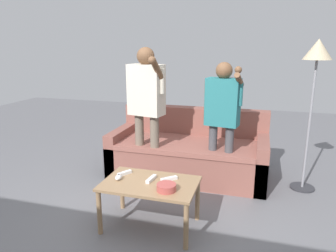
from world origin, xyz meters
TOP-DOWN VIEW (x-y plane):
  - ground_plane at (0.00, 0.00)m, footprint 12.00×12.00m
  - couch at (0.13, 1.36)m, footprint 1.97×0.92m
  - coffee_table at (0.06, 0.02)m, footprint 0.86×0.55m
  - snack_bowl at (0.25, -0.10)m, footprint 0.17×0.17m
  - game_remote_nunchuk at (-0.24, -0.01)m, footprint 0.06×0.09m
  - floor_lamp at (1.52, 1.30)m, footprint 0.30×0.30m
  - player_right at (0.57, 1.03)m, footprint 0.44×0.35m
  - player_left at (-0.31, 0.96)m, footprint 0.47×0.43m
  - game_remote_wand_near at (-0.24, 0.12)m, footprint 0.11×0.15m
  - game_remote_wand_far at (0.21, 0.11)m, footprint 0.14×0.14m
  - game_remote_wand_spare at (0.05, 0.06)m, footprint 0.06×0.17m

SIDE VIEW (x-z plane):
  - ground_plane at x=0.00m, z-range 0.00..0.00m
  - couch at x=0.13m, z-range -0.13..0.70m
  - coffee_table at x=0.06m, z-range 0.16..0.61m
  - game_remote_wand_spare at x=0.05m, z-range 0.45..0.48m
  - game_remote_wand_far at x=0.21m, z-range 0.45..0.48m
  - game_remote_wand_near at x=-0.24m, z-range 0.45..0.48m
  - game_remote_nunchuk at x=-0.24m, z-range 0.45..0.50m
  - snack_bowl at x=0.25m, z-range 0.45..0.51m
  - player_right at x=0.57m, z-range 0.19..1.68m
  - player_left at x=-0.31m, z-range 0.21..1.85m
  - floor_lamp at x=1.52m, z-range 0.60..2.33m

